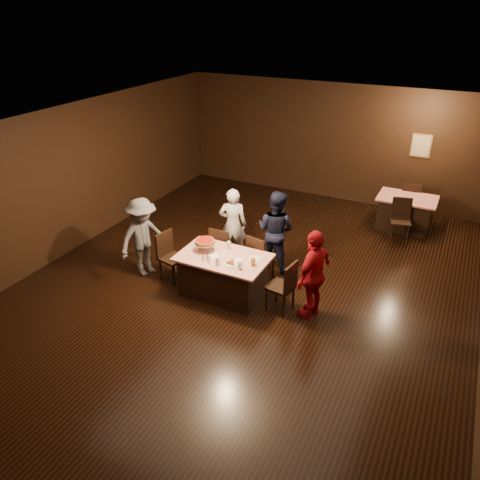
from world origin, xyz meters
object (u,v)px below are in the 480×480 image
at_px(plate_empty, 255,259).
at_px(glass_front_right, 240,265).
at_px(main_table, 224,275).
at_px(chair_far_right, 261,257).
at_px(chair_back_far, 410,200).
at_px(diner_white_jacket, 233,224).
at_px(glass_front_left, 218,261).
at_px(glass_amber, 253,262).
at_px(diner_navy_hoodie, 276,230).
at_px(diner_grey_knit, 143,237).
at_px(diner_red_shirt, 314,274).
at_px(chair_back_near, 401,221).
at_px(pizza_stand, 205,242).
at_px(chair_end_right, 280,286).
at_px(glass_back, 229,245).
at_px(chair_far_left, 224,248).
at_px(chair_end_left, 172,257).
at_px(back_table, 405,213).

relative_size(plate_empty, glass_front_right, 1.79).
xyz_separation_m(main_table, chair_far_right, (0.40, 0.75, 0.09)).
height_order(chair_back_far, diner_white_jacket, diner_white_jacket).
height_order(glass_front_left, glass_amber, same).
relative_size(diner_navy_hoodie, diner_grey_knit, 1.03).
bearing_deg(chair_far_right, diner_red_shirt, 164.29).
xyz_separation_m(chair_back_near, pizza_stand, (-2.89, -3.56, 0.48)).
bearing_deg(chair_back_far, chair_end_right, 69.43).
bearing_deg(chair_back_far, chair_far_right, 58.56).
height_order(pizza_stand, glass_front_right, pizza_stand).
height_order(diner_grey_knit, glass_back, diner_grey_knit).
bearing_deg(diner_white_jacket, glass_front_left, 86.21).
distance_m(chair_far_left, pizza_stand, 0.85).
relative_size(chair_end_left, chair_back_far, 1.00).
bearing_deg(chair_back_far, diner_white_jacket, 46.51).
bearing_deg(chair_far_right, pizza_stand, 53.66).
xyz_separation_m(plate_empty, glass_front_right, (-0.10, -0.40, 0.06)).
bearing_deg(main_table, chair_far_right, 61.93).
relative_size(chair_far_right, chair_back_far, 1.00).
bearing_deg(chair_far_left, diner_grey_knit, 31.57).
bearing_deg(glass_front_left, diner_grey_knit, 171.64).
distance_m(plate_empty, glass_front_left, 0.68).
bearing_deg(chair_end_left, pizza_stand, -74.17).
bearing_deg(pizza_stand, glass_back, 35.54).
bearing_deg(diner_grey_knit, plate_empty, -65.33).
height_order(diner_grey_knit, glass_front_right, diner_grey_knit).
distance_m(chair_back_far, pizza_stand, 5.67).
relative_size(main_table, glass_back, 11.43).
bearing_deg(chair_end_left, glass_amber, -79.94).
xyz_separation_m(chair_back_far, plate_empty, (-1.94, -4.76, 0.30)).
bearing_deg(glass_amber, chair_end_left, 178.32).
xyz_separation_m(glass_front_right, glass_amber, (0.15, 0.20, 0.00)).
bearing_deg(chair_end_right, plate_empty, -96.89).
bearing_deg(chair_end_right, diner_red_shirt, 107.48).
distance_m(chair_end_left, glass_back, 1.15).
bearing_deg(diner_navy_hoodie, main_table, 78.15).
height_order(diner_navy_hoodie, glass_back, diner_navy_hoodie).
xyz_separation_m(chair_far_right, chair_back_near, (2.09, 2.86, 0.00)).
distance_m(diner_white_jacket, glass_back, 1.03).
distance_m(back_table, chair_back_far, 0.61).
bearing_deg(chair_far_right, diner_white_jacket, -17.54).
distance_m(diner_white_jacket, glass_front_right, 1.74).
height_order(chair_end_right, plate_empty, chair_end_right).
xyz_separation_m(chair_end_right, glass_amber, (-0.50, -0.05, 0.37)).
relative_size(chair_end_right, diner_navy_hoodie, 0.58).
distance_m(chair_back_far, glass_front_right, 5.56).
distance_m(main_table, plate_empty, 0.69).
height_order(chair_far_left, glass_amber, chair_far_left).
xyz_separation_m(chair_end_right, chair_back_near, (1.39, 3.61, 0.00)).
distance_m(back_table, plate_empty, 4.61).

